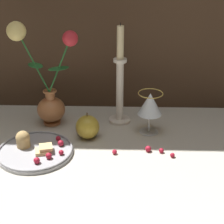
# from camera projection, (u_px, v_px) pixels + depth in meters

# --- Properties ---
(ground_plane) EXTENTS (2.40, 2.40, 0.00)m
(ground_plane) POSITION_uv_depth(u_px,v_px,m) (95.00, 139.00, 1.20)
(ground_plane) COLOR #B7B2A3
(ground_plane) RESTS_ON ground
(vase) EXTENTS (0.22, 0.10, 0.35)m
(vase) POSITION_uv_depth(u_px,v_px,m) (47.00, 88.00, 1.24)
(vase) COLOR #B77042
(vase) RESTS_ON ground_plane
(plate_with_pastries) EXTENTS (0.23, 0.23, 0.06)m
(plate_with_pastries) POSITION_uv_depth(u_px,v_px,m) (34.00, 149.00, 1.12)
(plate_with_pastries) COLOR #A3A3A8
(plate_with_pastries) RESTS_ON ground_plane
(wine_glass) EXTENTS (0.08, 0.08, 0.14)m
(wine_glass) POSITION_uv_depth(u_px,v_px,m) (150.00, 105.00, 1.20)
(wine_glass) COLOR silver
(wine_glass) RESTS_ON ground_plane
(candlestick) EXTENTS (0.07, 0.07, 0.35)m
(candlestick) POSITION_uv_depth(u_px,v_px,m) (120.00, 86.00, 1.25)
(candlestick) COLOR silver
(candlestick) RESTS_ON ground_plane
(apple_beside_vase) EXTENTS (0.08, 0.08, 0.09)m
(apple_beside_vase) POSITION_uv_depth(u_px,v_px,m) (88.00, 127.00, 1.19)
(apple_beside_vase) COLOR #B2932D
(apple_beside_vase) RESTS_ON ground_plane
(berry_near_plate) EXTENTS (0.01, 0.01, 0.01)m
(berry_near_plate) POSITION_uv_depth(u_px,v_px,m) (161.00, 151.00, 1.12)
(berry_near_plate) COLOR #AD192D
(berry_near_plate) RESTS_ON ground_plane
(berry_front_center) EXTENTS (0.01, 0.01, 0.01)m
(berry_front_center) POSITION_uv_depth(u_px,v_px,m) (172.00, 155.00, 1.10)
(berry_front_center) COLOR #AD192D
(berry_front_center) RESTS_ON ground_plane
(berry_by_glass_stem) EXTENTS (0.01, 0.01, 0.01)m
(berry_by_glass_stem) POSITION_uv_depth(u_px,v_px,m) (115.00, 152.00, 1.12)
(berry_by_glass_stem) COLOR #AD192D
(berry_by_glass_stem) RESTS_ON ground_plane
(berry_under_candlestick) EXTENTS (0.02, 0.02, 0.02)m
(berry_under_candlestick) POSITION_uv_depth(u_px,v_px,m) (148.00, 149.00, 1.13)
(berry_under_candlestick) COLOR #AD192D
(berry_under_candlestick) RESTS_ON ground_plane
(berry_far_right) EXTENTS (0.02, 0.02, 0.02)m
(berry_far_right) POSITION_uv_depth(u_px,v_px,m) (90.00, 126.00, 1.26)
(berry_far_right) COLOR #AD192D
(berry_far_right) RESTS_ON ground_plane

